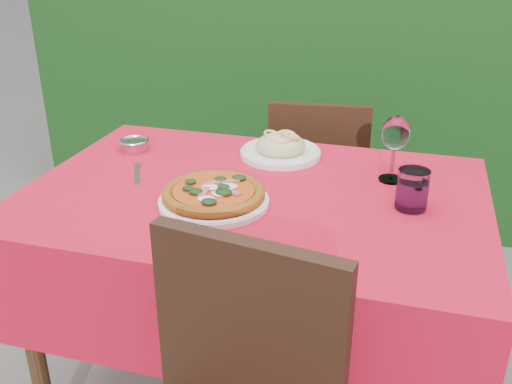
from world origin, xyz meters
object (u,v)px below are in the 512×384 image
(pasta_plate, at_px, (281,148))
(steel_ramekin, at_px, (134,145))
(pizza_plate, at_px, (214,196))
(chair_far, at_px, (318,184))
(water_glass, at_px, (412,191))
(wine_glass, at_px, (395,136))
(fork, at_px, (137,175))

(pasta_plate, distance_m, steel_ramekin, 0.48)
(pizza_plate, height_order, pasta_plate, pasta_plate)
(chair_far, relative_size, water_glass, 7.80)
(pasta_plate, distance_m, wine_glass, 0.38)
(steel_ramekin, bearing_deg, wine_glass, -1.43)
(pizza_plate, bearing_deg, chair_far, 80.39)
(chair_far, bearing_deg, fork, 52.57)
(pizza_plate, xyz_separation_m, fork, (-0.28, 0.12, -0.02))
(wine_glass, bearing_deg, fork, -166.19)
(wine_glass, height_order, fork, wine_glass)
(fork, distance_m, steel_ramekin, 0.22)
(chair_far, relative_size, pasta_plate, 3.24)
(chair_far, height_order, steel_ramekin, chair_far)
(pasta_plate, relative_size, steel_ramekin, 2.92)
(pasta_plate, distance_m, fork, 0.46)
(chair_far, xyz_separation_m, steel_ramekin, (-0.53, -0.50, 0.29))
(water_glass, height_order, steel_ramekin, water_glass)
(steel_ramekin, bearing_deg, pizza_plate, -38.75)
(chair_far, distance_m, pasta_plate, 0.52)
(chair_far, distance_m, water_glass, 0.85)
(wine_glass, distance_m, fork, 0.75)
(water_glass, relative_size, fork, 0.60)
(pasta_plate, bearing_deg, fork, -142.80)
(wine_glass, bearing_deg, chair_far, 119.60)
(water_glass, distance_m, fork, 0.78)
(pizza_plate, distance_m, fork, 0.31)
(wine_glass, height_order, steel_ramekin, wine_glass)
(water_glass, height_order, fork, water_glass)
(wine_glass, relative_size, fork, 1.08)
(pizza_plate, bearing_deg, water_glass, 13.61)
(steel_ramekin, bearing_deg, pasta_plate, 9.62)
(water_glass, xyz_separation_m, wine_glass, (-0.06, 0.17, 0.09))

